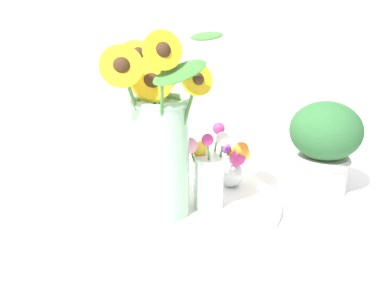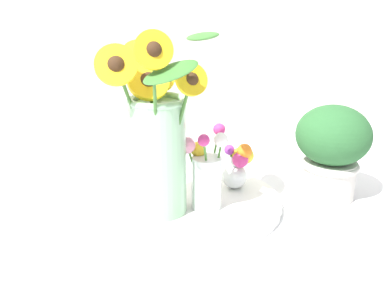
% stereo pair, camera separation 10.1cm
% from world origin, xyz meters
% --- Properties ---
extents(ground_plane, '(6.00, 6.00, 0.00)m').
position_xyz_m(ground_plane, '(0.00, 0.00, 0.00)').
color(ground_plane, silver).
extents(serving_tray, '(0.42, 0.42, 0.02)m').
position_xyz_m(serving_tray, '(-0.03, 0.07, 0.01)').
color(serving_tray, white).
rests_on(serving_tray, ground_plane).
extents(mason_jar_sunflowers, '(0.28, 0.27, 0.40)m').
position_xyz_m(mason_jar_sunflowers, '(-0.12, 0.04, 0.18)').
color(mason_jar_sunflowers, '#99CC9E').
rests_on(mason_jar_sunflowers, serving_tray).
extents(vase_small_center, '(0.12, 0.09, 0.18)m').
position_xyz_m(vase_small_center, '(-0.02, 0.02, 0.10)').
color(vase_small_center, white).
rests_on(vase_small_center, serving_tray).
extents(vase_bulb_right, '(0.08, 0.07, 0.12)m').
position_xyz_m(vase_bulb_right, '(0.09, 0.08, 0.08)').
color(vase_bulb_right, white).
rests_on(vase_bulb_right, serving_tray).
extents(potted_plant, '(0.18, 0.18, 0.23)m').
position_xyz_m(potted_plant, '(0.30, -0.00, 0.13)').
color(potted_plant, beige).
rests_on(potted_plant, ground_plane).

